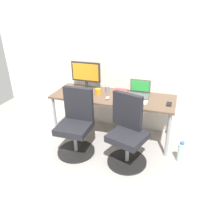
# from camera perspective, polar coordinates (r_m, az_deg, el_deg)

# --- Properties ---
(ground_plane) EXTENTS (5.28, 5.28, 0.00)m
(ground_plane) POSITION_cam_1_polar(r_m,az_deg,el_deg) (3.69, 0.23, -6.05)
(ground_plane) COLOR gray
(back_wall) EXTENTS (4.40, 0.04, 2.60)m
(back_wall) POSITION_cam_1_polar(r_m,az_deg,el_deg) (3.56, 2.27, 15.40)
(back_wall) COLOR silver
(back_wall) RESTS_ON ground
(desk) EXTENTS (1.85, 0.65, 0.71)m
(desk) POSITION_cam_1_polar(r_m,az_deg,el_deg) (3.38, 0.25, 3.20)
(desk) COLOR brown
(desk) RESTS_ON ground
(office_chair_left) EXTENTS (0.54, 0.54, 0.94)m
(office_chair_left) POSITION_cam_1_polar(r_m,az_deg,el_deg) (3.18, -9.14, -3.28)
(office_chair_left) COLOR black
(office_chair_left) RESTS_ON ground
(office_chair_right) EXTENTS (0.55, 0.55, 0.94)m
(office_chair_right) POSITION_cam_1_polar(r_m,az_deg,el_deg) (2.96, 3.96, -5.50)
(office_chair_right) COLOR black
(office_chair_right) RESTS_ON ground
(water_bottle_on_floor) EXTENTS (0.09, 0.09, 0.31)m
(water_bottle_on_floor) POSITION_cam_1_polar(r_m,az_deg,el_deg) (3.21, 17.18, -9.80)
(water_bottle_on_floor) COLOR #A5D8B2
(water_bottle_on_floor) RESTS_ON ground
(desktop_monitor) EXTENTS (0.48, 0.18, 0.43)m
(desktop_monitor) POSITION_cam_1_polar(r_m,az_deg,el_deg) (3.61, -6.68, 9.76)
(desktop_monitor) COLOR #262626
(desktop_monitor) RESTS_ON desk
(open_laptop) EXTENTS (0.31, 0.25, 0.23)m
(open_laptop) POSITION_cam_1_polar(r_m,az_deg,el_deg) (3.40, 6.95, 5.18)
(open_laptop) COLOR #4C4C51
(open_laptop) RESTS_ON desk
(keyboard_by_monitor) EXTENTS (0.34, 0.12, 0.02)m
(keyboard_by_monitor) POSITION_cam_1_polar(r_m,az_deg,el_deg) (3.40, -9.14, 4.24)
(keyboard_by_monitor) COLOR #2D2D2D
(keyboard_by_monitor) RESTS_ON desk
(keyboard_by_laptop) EXTENTS (0.34, 0.12, 0.02)m
(keyboard_by_laptop) POSITION_cam_1_polar(r_m,az_deg,el_deg) (3.17, 5.94, 2.76)
(keyboard_by_laptop) COLOR silver
(keyboard_by_laptop) RESTS_ON desk
(mouse_by_monitor) EXTENTS (0.06, 0.10, 0.03)m
(mouse_by_monitor) POSITION_cam_1_polar(r_m,az_deg,el_deg) (3.08, 2.13, 2.29)
(mouse_by_monitor) COLOR #515156
(mouse_by_monitor) RESTS_ON desk
(mouse_by_laptop) EXTENTS (0.06, 0.10, 0.03)m
(mouse_by_laptop) POSITION_cam_1_polar(r_m,az_deg,el_deg) (3.25, -1.18, 3.63)
(mouse_by_laptop) COLOR #B7B7B7
(mouse_by_laptop) RESTS_ON desk
(coffee_mug) EXTENTS (0.08, 0.08, 0.09)m
(coffee_mug) POSITION_cam_1_polar(r_m,az_deg,el_deg) (3.41, -3.56, 5.25)
(coffee_mug) COLOR orange
(coffee_mug) RESTS_ON desk
(pen_cup) EXTENTS (0.07, 0.07, 0.10)m
(pen_cup) POSITION_cam_1_polar(r_m,az_deg,el_deg) (3.47, -1.23, 5.80)
(pen_cup) COLOR slate
(pen_cup) RESTS_ON desk
(phone_near_laptop) EXTENTS (0.07, 0.14, 0.01)m
(phone_near_laptop) POSITION_cam_1_polar(r_m,az_deg,el_deg) (3.18, 14.37, 1.96)
(phone_near_laptop) COLOR black
(phone_near_laptop) RESTS_ON desk
(phone_near_monitor) EXTENTS (0.07, 0.14, 0.01)m
(phone_near_monitor) POSITION_cam_1_polar(r_m,az_deg,el_deg) (3.30, 1.30, 3.78)
(phone_near_monitor) COLOR black
(phone_near_monitor) RESTS_ON desk
(notebook) EXTENTS (0.21, 0.15, 0.03)m
(notebook) POSITION_cam_1_polar(r_m,az_deg,el_deg) (3.53, 2.33, 5.46)
(notebook) COLOR red
(notebook) RESTS_ON desk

